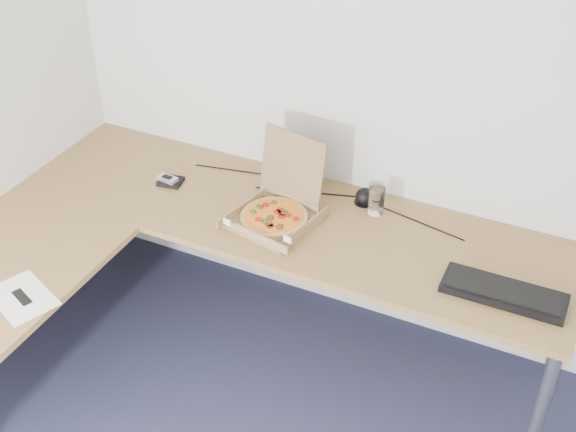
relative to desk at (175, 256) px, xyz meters
The scene contains 10 objects.
room_shell 1.39m from the desk, 49.77° to the right, with size 3.50×3.50×2.50m, color silver, non-canonical shape.
desk is the anchor object (origin of this frame).
pizza_box 0.47m from the desk, 52.81° to the left, with size 0.32×0.38×0.33m.
drinking_glass 0.90m from the desk, 42.90° to the left, with size 0.07×0.07×0.12m, color white.
keyboard 1.32m from the desk, 13.04° to the left, with size 0.47×0.17×0.03m, color black.
wallet 0.52m from the desk, 124.21° to the left, with size 0.11×0.09×0.02m, color black.
phone 0.51m from the desk, 125.62° to the left, with size 0.09×0.05×0.02m, color #B2B5BA.
paper_sheet 0.62m from the desk, 126.41° to the right, with size 0.27×0.19×0.00m, color white.
dome_speaker 0.89m from the desk, 48.52° to the left, with size 0.09×0.09×0.08m, color black.
cable_bundle 0.74m from the desk, 59.72° to the left, with size 0.64×0.04×0.01m, color black, non-canonical shape.
Camera 1 is at (0.65, -1.04, 2.65)m, focal length 47.09 mm.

